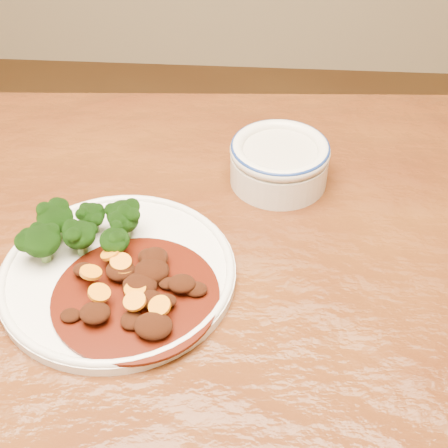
{
  "coord_description": "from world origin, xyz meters",
  "views": [
    {
      "loc": [
        0.13,
        -0.46,
        1.28
      ],
      "look_at": [
        0.09,
        0.11,
        0.77
      ],
      "focal_mm": 50.0,
      "sensor_mm": 36.0,
      "label": 1
    }
  ],
  "objects": [
    {
      "name": "dining_table",
      "position": [
        -0.0,
        0.0,
        0.67
      ],
      "size": [
        1.55,
        0.99,
        0.75
      ],
      "rotation": [
        0.0,
        0.0,
        0.06
      ],
      "color": "#592E0F",
      "rests_on": "ground"
    },
    {
      "name": "mince_stew",
      "position": [
        0.01,
        -0.01,
        0.77
      ],
      "size": [
        0.18,
        0.18,
        0.03
      ],
      "color": "#411107",
      "rests_on": "dinner_plate"
    },
    {
      "name": "dip_bowl",
      "position": [
        0.16,
        0.22,
        0.78
      ],
      "size": [
        0.13,
        0.13,
        0.06
      ],
      "rotation": [
        0.0,
        0.0,
        -0.39
      ],
      "color": "silver",
      "rests_on": "dining_table"
    },
    {
      "name": "dinner_plate",
      "position": [
        -0.02,
        0.03,
        0.76
      ],
      "size": [
        0.27,
        0.27,
        0.02
      ],
      "rotation": [
        0.0,
        0.0,
        -0.38
      ],
      "color": "white",
      "rests_on": "dining_table"
    },
    {
      "name": "broccoli_florets",
      "position": [
        -0.07,
        0.07,
        0.79
      ],
      "size": [
        0.13,
        0.09,
        0.05
      ],
      "color": "#74A454",
      "rests_on": "dinner_plate"
    }
  ]
}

